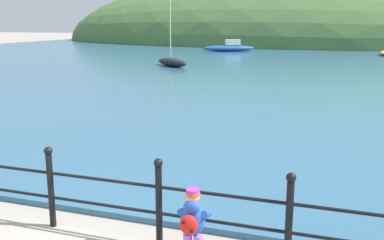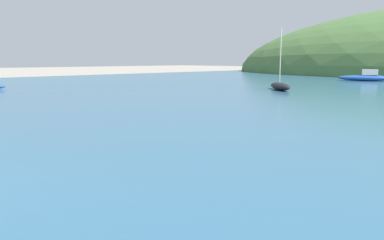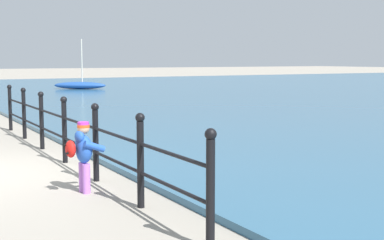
{
  "view_description": "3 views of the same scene",
  "coord_description": "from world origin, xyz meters",
  "views": [
    {
      "loc": [
        3.58,
        -3.6,
        2.94
      ],
      "look_at": [
        0.86,
        4.22,
        1.12
      ],
      "focal_mm": 42.0,
      "sensor_mm": 36.0,
      "label": 1
    },
    {
      "loc": [
        7.27,
        0.87,
        2.21
      ],
      "look_at": [
        1.35,
        6.61,
        0.87
      ],
      "focal_mm": 35.0,
      "sensor_mm": 36.0,
      "label": 2
    },
    {
      "loc": [
        9.12,
        -1.16,
        1.87
      ],
      "look_at": [
        0.56,
        3.63,
        0.75
      ],
      "focal_mm": 50.0,
      "sensor_mm": 36.0,
      "label": 3
    }
  ],
  "objects": [
    {
      "name": "boat_mid_harbor",
      "position": [
        -7.23,
        23.52,
        0.38
      ],
      "size": [
        3.19,
        2.83,
        4.28
      ],
      "color": "black",
      "rests_on": "water"
    },
    {
      "name": "boat_red_dinghy",
      "position": [
        -7.48,
        39.21,
        0.47
      ],
      "size": [
        5.2,
        3.34,
        1.13
      ],
      "color": "#1E4793",
      "rests_on": "water"
    }
  ]
}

